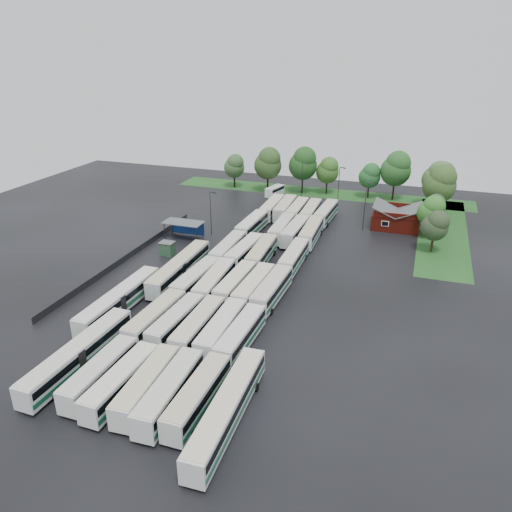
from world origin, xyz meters
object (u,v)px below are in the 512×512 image
(brick_building, at_px, (396,219))
(artic_bus_west_a, at_px, (79,354))
(minibus, at_px, (275,191))
(artic_bus_east, at_px, (228,408))

(brick_building, bearing_deg, artic_bus_west_a, -116.58)
(brick_building, distance_m, minibus, 35.51)
(artic_bus_east, xyz_separation_m, minibus, (-20.45, 83.95, -0.45))
(brick_building, height_order, minibus, brick_building)
(artic_bus_west_a, bearing_deg, artic_bus_east, -6.94)
(minibus, bearing_deg, brick_building, -9.19)
(artic_bus_east, distance_m, minibus, 86.41)
(artic_bus_west_a, height_order, artic_bus_east, artic_bus_west_a)
(artic_bus_east, bearing_deg, artic_bus_west_a, 169.77)
(artic_bus_west_a, xyz_separation_m, artic_bus_east, (21.17, -3.20, -0.01))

